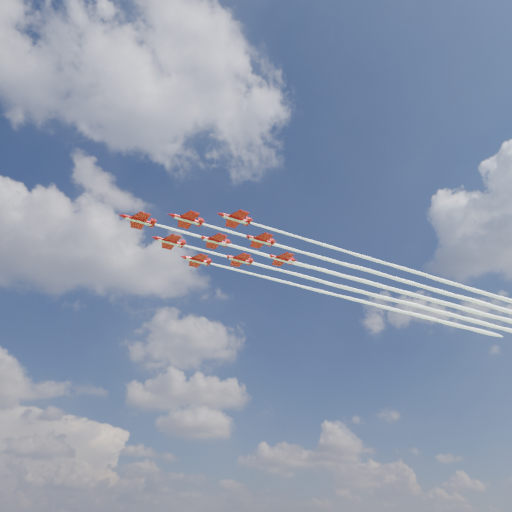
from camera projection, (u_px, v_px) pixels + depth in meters
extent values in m
cylinder|color=#AF090B|center=(139.00, 220.00, 133.28)|extent=(7.53, 2.63, 1.03)
cone|color=#AF090B|center=(121.00, 216.00, 131.31)|extent=(2.05, 1.41, 1.03)
cone|color=#AF090B|center=(155.00, 225.00, 135.12)|extent=(1.57, 1.22, 0.94)
ellipsoid|color=black|center=(132.00, 217.00, 132.70)|extent=(2.08, 1.25, 0.67)
cube|color=#AF090B|center=(140.00, 221.00, 133.45)|extent=(4.79, 9.05, 0.13)
cube|color=#AF090B|center=(152.00, 224.00, 134.85)|extent=(2.01, 3.57, 0.11)
cube|color=#AF090B|center=(153.00, 222.00, 135.34)|extent=(1.49, 0.45, 1.68)
cube|color=silver|center=(139.00, 222.00, 133.05)|extent=(7.03, 2.34, 0.11)
cylinder|color=#AF090B|center=(187.00, 219.00, 132.94)|extent=(7.53, 2.63, 1.03)
cone|color=#AF090B|center=(170.00, 215.00, 130.97)|extent=(2.05, 1.41, 1.03)
cone|color=#AF090B|center=(202.00, 224.00, 134.78)|extent=(1.57, 1.22, 0.94)
ellipsoid|color=black|center=(181.00, 216.00, 132.36)|extent=(2.08, 1.25, 0.67)
cube|color=#AF090B|center=(189.00, 220.00, 133.11)|extent=(4.79, 9.05, 0.13)
cube|color=#AF090B|center=(200.00, 223.00, 134.51)|extent=(2.01, 3.57, 0.11)
cube|color=#AF090B|center=(201.00, 221.00, 135.00)|extent=(1.49, 0.45, 1.68)
cube|color=silver|center=(187.00, 221.00, 132.71)|extent=(7.03, 2.34, 0.11)
cylinder|color=#AF090B|center=(170.00, 242.00, 143.01)|extent=(7.53, 2.63, 1.03)
cone|color=#AF090B|center=(154.00, 238.00, 141.04)|extent=(2.05, 1.41, 1.03)
cone|color=#AF090B|center=(184.00, 245.00, 144.85)|extent=(1.57, 1.22, 0.94)
ellipsoid|color=black|center=(164.00, 239.00, 142.43)|extent=(2.08, 1.25, 0.67)
cube|color=#AF090B|center=(171.00, 242.00, 143.18)|extent=(4.79, 9.05, 0.13)
cube|color=#AF090B|center=(182.00, 245.00, 144.58)|extent=(2.01, 3.57, 0.11)
cube|color=#AF090B|center=(183.00, 243.00, 145.07)|extent=(1.49, 0.45, 1.68)
cube|color=silver|center=(170.00, 243.00, 142.78)|extent=(7.03, 2.34, 0.11)
cylinder|color=#AF090B|center=(235.00, 219.00, 132.60)|extent=(7.53, 2.63, 1.03)
cone|color=#AF090B|center=(220.00, 214.00, 130.63)|extent=(2.05, 1.41, 1.03)
cone|color=#AF090B|center=(250.00, 223.00, 134.44)|extent=(1.57, 1.22, 0.94)
ellipsoid|color=black|center=(229.00, 215.00, 132.02)|extent=(2.08, 1.25, 0.67)
cube|color=#AF090B|center=(237.00, 219.00, 132.77)|extent=(4.79, 9.05, 0.13)
cube|color=#AF090B|center=(248.00, 222.00, 134.17)|extent=(2.01, 3.57, 0.11)
cube|color=#AF090B|center=(249.00, 220.00, 134.66)|extent=(1.49, 0.45, 1.68)
cube|color=silver|center=(235.00, 220.00, 132.37)|extent=(7.03, 2.34, 0.11)
cylinder|color=#AF090B|center=(215.00, 241.00, 142.67)|extent=(7.53, 2.63, 1.03)
cone|color=#AF090B|center=(200.00, 237.00, 140.70)|extent=(2.05, 1.41, 1.03)
cone|color=#AF090B|center=(229.00, 245.00, 144.51)|extent=(1.57, 1.22, 0.94)
ellipsoid|color=black|center=(209.00, 238.00, 142.09)|extent=(2.08, 1.25, 0.67)
cube|color=#AF090B|center=(216.00, 242.00, 142.84)|extent=(4.79, 9.05, 0.13)
cube|color=#AF090B|center=(227.00, 244.00, 144.24)|extent=(2.01, 3.57, 0.11)
cube|color=#AF090B|center=(227.00, 242.00, 144.73)|extent=(1.49, 0.45, 1.68)
cube|color=silver|center=(215.00, 242.00, 142.44)|extent=(7.03, 2.34, 0.11)
cylinder|color=#AF090B|center=(197.00, 260.00, 152.74)|extent=(7.53, 2.63, 1.03)
cone|color=#AF090B|center=(183.00, 257.00, 150.77)|extent=(2.05, 1.41, 1.03)
cone|color=#AF090B|center=(210.00, 264.00, 154.58)|extent=(1.57, 1.22, 0.94)
ellipsoid|color=black|center=(191.00, 258.00, 152.16)|extent=(2.08, 1.25, 0.67)
cube|color=#AF090B|center=(198.00, 261.00, 152.91)|extent=(4.79, 9.05, 0.13)
cube|color=#AF090B|center=(208.00, 263.00, 154.31)|extent=(2.01, 3.57, 0.11)
cube|color=#AF090B|center=(209.00, 261.00, 154.80)|extent=(1.49, 0.45, 1.68)
cube|color=silver|center=(197.00, 262.00, 152.51)|extent=(7.03, 2.34, 0.11)
cylinder|color=#AF090B|center=(260.00, 240.00, 142.33)|extent=(7.53, 2.63, 1.03)
cone|color=#AF090B|center=(246.00, 236.00, 140.36)|extent=(2.05, 1.41, 1.03)
cone|color=#AF090B|center=(273.00, 244.00, 144.17)|extent=(1.57, 1.22, 0.94)
ellipsoid|color=black|center=(254.00, 237.00, 141.75)|extent=(2.08, 1.25, 0.67)
cube|color=#AF090B|center=(262.00, 241.00, 142.50)|extent=(4.79, 9.05, 0.13)
cube|color=#AF090B|center=(271.00, 243.00, 143.90)|extent=(2.01, 3.57, 0.11)
cube|color=#AF090B|center=(272.00, 241.00, 144.39)|extent=(1.49, 0.45, 1.68)
cube|color=silver|center=(260.00, 242.00, 142.10)|extent=(7.03, 2.34, 0.11)
cylinder|color=#AF090B|center=(239.00, 260.00, 152.40)|extent=(7.53, 2.63, 1.03)
cone|color=#AF090B|center=(225.00, 256.00, 150.43)|extent=(2.05, 1.41, 1.03)
cone|color=#AF090B|center=(252.00, 263.00, 154.24)|extent=(1.57, 1.22, 0.94)
ellipsoid|color=black|center=(234.00, 257.00, 151.82)|extent=(2.08, 1.25, 0.67)
cube|color=#AF090B|center=(241.00, 260.00, 152.57)|extent=(4.79, 9.05, 0.13)
cube|color=#AF090B|center=(250.00, 263.00, 153.97)|extent=(2.01, 3.57, 0.11)
cube|color=#AF090B|center=(250.00, 260.00, 154.46)|extent=(1.49, 0.45, 1.68)
cube|color=silver|center=(239.00, 261.00, 152.17)|extent=(7.03, 2.34, 0.11)
cylinder|color=#AF090B|center=(282.00, 259.00, 152.06)|extent=(7.53, 2.63, 1.03)
cone|color=#AF090B|center=(268.00, 255.00, 150.09)|extent=(2.05, 1.41, 1.03)
cone|color=#AF090B|center=(294.00, 262.00, 153.90)|extent=(1.57, 1.22, 0.94)
ellipsoid|color=black|center=(276.00, 256.00, 151.48)|extent=(2.08, 1.25, 0.67)
cube|color=#AF090B|center=(283.00, 260.00, 152.23)|extent=(4.79, 9.05, 0.13)
cube|color=#AF090B|center=(292.00, 262.00, 153.63)|extent=(2.01, 3.57, 0.11)
cube|color=#AF090B|center=(292.00, 260.00, 154.12)|extent=(1.49, 0.45, 1.68)
cube|color=silver|center=(282.00, 260.00, 151.83)|extent=(7.03, 2.34, 0.11)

